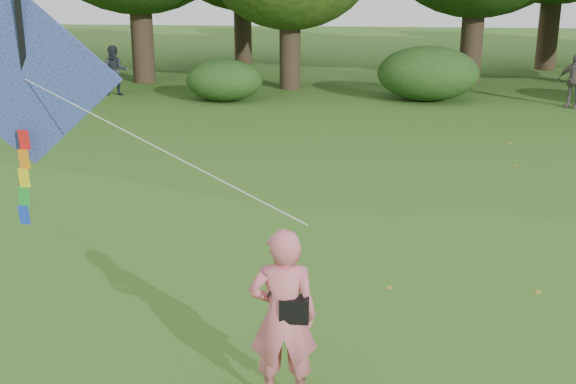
# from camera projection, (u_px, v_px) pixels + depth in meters

# --- Properties ---
(ground) EXTENTS (100.00, 100.00, 0.00)m
(ground) POSITION_uv_depth(u_px,v_px,m) (296.00, 365.00, 8.47)
(ground) COLOR #265114
(ground) RESTS_ON ground
(man_kite_flyer) EXTENTS (0.76, 0.54, 1.97)m
(man_kite_flyer) POSITION_uv_depth(u_px,v_px,m) (283.00, 317.00, 7.50)
(man_kite_flyer) COLOR #DB6775
(man_kite_flyer) RESTS_ON ground
(bystander_left) EXTENTS (1.01, 0.87, 1.78)m
(bystander_left) POSITION_uv_depth(u_px,v_px,m) (115.00, 71.00, 25.86)
(bystander_left) COLOR #252A31
(bystander_left) RESTS_ON ground
(bystander_right) EXTENTS (1.12, 0.91, 1.78)m
(bystander_right) POSITION_uv_depth(u_px,v_px,m) (574.00, 81.00, 23.64)
(bystander_right) COLOR #665B5A
(bystander_right) RESTS_ON ground
(crossbody_bag) EXTENTS (0.43, 0.20, 0.74)m
(crossbody_bag) POSITION_uv_depth(u_px,v_px,m) (294.00, 308.00, 7.42)
(crossbody_bag) COLOR black
(crossbody_bag) RESTS_ON ground
(flying_kite) EXTENTS (4.94, 2.47, 3.15)m
(flying_kite) POSITION_uv_depth(u_px,v_px,m) (25.00, 82.00, 9.11)
(flying_kite) COLOR #263CA8
(flying_kite) RESTS_ON ground
(shrub_band) EXTENTS (39.15, 3.22, 1.88)m
(shrub_band) POSITION_uv_depth(u_px,v_px,m) (320.00, 75.00, 25.00)
(shrub_band) COLOR #264919
(shrub_band) RESTS_ON ground
(fallen_leaves) EXTENTS (8.53, 15.70, 0.01)m
(fallen_leaves) POSITION_uv_depth(u_px,v_px,m) (410.00, 330.00, 9.28)
(fallen_leaves) COLOR olive
(fallen_leaves) RESTS_ON ground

